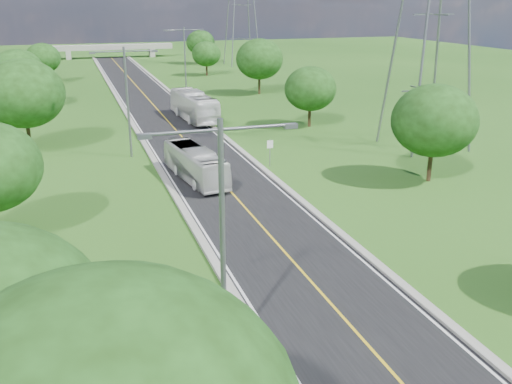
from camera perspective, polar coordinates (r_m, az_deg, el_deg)
ground at (r=69.73m, az=-8.82°, el=7.00°), size 260.00×260.00×0.00m
road at (r=75.54m, az=-9.61°, el=7.89°), size 8.00×150.00×0.06m
curb_left at (r=75.02m, az=-12.85°, el=7.67°), size 0.50×150.00×0.22m
curb_right at (r=76.27m, az=-6.43°, el=8.20°), size 0.50×150.00×0.22m
speed_limit_sign at (r=49.79m, az=1.41°, el=4.35°), size 0.55×0.09×2.40m
overpass at (r=148.27m, az=-14.34°, el=13.79°), size 30.00×3.00×3.20m
streetlight_near_left at (r=21.63m, az=-3.39°, el=-3.24°), size 5.90×0.25×10.00m
streetlight_mid_left at (r=53.27m, az=-12.78°, el=9.63°), size 5.90×0.25×10.00m
streetlight_far_right at (r=87.46m, az=-7.13°, el=13.39°), size 5.90×0.25×10.00m
tree_lc at (r=58.16m, az=-22.23°, el=9.09°), size 7.56×7.56×8.79m
tree_ld at (r=82.12m, az=-22.73°, el=11.07°), size 6.72×6.72×7.82m
tree_le at (r=105.90m, az=-20.54°, el=12.43°), size 5.88×5.88×6.84m
tree_rb at (r=47.05m, az=17.41°, el=6.83°), size 6.72×6.72×7.82m
tree_rc at (r=65.59m, az=5.46°, el=10.24°), size 5.88×5.88×6.84m
tree_rd at (r=88.43m, az=0.34°, el=13.15°), size 7.14×7.14×8.30m
tree_re at (r=110.85m, az=-4.99°, el=13.59°), size 5.46×5.46×6.35m
tree_rf at (r=131.01m, az=-5.58°, el=14.65°), size 6.30×6.30×7.33m
bus_outbound at (r=69.64m, az=-6.22°, el=8.55°), size 3.65×12.17×3.34m
bus_inbound at (r=46.17m, az=-6.10°, el=2.82°), size 3.55×9.81×2.67m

